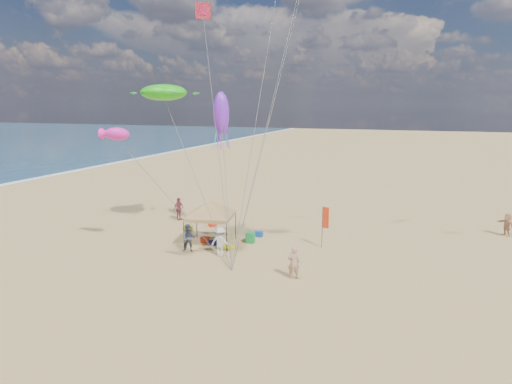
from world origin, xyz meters
TOP-DOWN VIEW (x-y plane):
  - ground at (0.00, 0.00)m, footprint 280.00×280.00m
  - canopy_tent at (-3.57, 4.20)m, footprint 5.42×5.42m
  - feather_flag at (3.50, 6.09)m, footprint 0.42×0.05m
  - cooler_red at (-4.13, 4.43)m, footprint 0.54×0.38m
  - cooler_blue at (-1.23, 6.87)m, footprint 0.54×0.38m
  - bag_navy at (-3.36, 4.08)m, footprint 0.69×0.54m
  - bag_orange at (-5.32, 8.04)m, footprint 0.54×0.69m
  - chair_green at (-1.29, 5.43)m, footprint 0.50×0.50m
  - chair_yellow at (-5.88, 5.27)m, footprint 0.50×0.50m
  - crate_grey at (-2.67, 3.56)m, footprint 0.34×0.30m
  - beach_cart at (-2.23, 3.73)m, footprint 0.90×0.50m
  - person_near_a at (2.93, 0.71)m, footprint 0.74×0.62m
  - person_near_b at (-4.26, 2.46)m, footprint 0.99×0.85m
  - person_near_c at (-2.07, 2.41)m, footprint 1.21×0.74m
  - person_far_a at (-8.64, 8.79)m, footprint 0.66×1.14m
  - person_far_c at (14.95, 13.02)m, footprint 1.22×1.52m
  - turtle_kite at (-7.41, 5.37)m, footprint 3.91×3.52m
  - fish_kite at (-7.63, 0.57)m, footprint 1.86×1.36m
  - squid_kite at (-3.87, 6.75)m, footprint 1.20×1.20m
  - stunt_kite_pink at (-6.53, 9.67)m, footprint 1.23×0.93m

SIDE VIEW (x-z plane):
  - ground at x=0.00m, z-range 0.00..0.00m
  - crate_grey at x=-2.67m, z-range 0.00..0.28m
  - bag_navy at x=-3.36m, z-range 0.00..0.36m
  - bag_orange at x=-5.32m, z-range 0.00..0.36m
  - cooler_red at x=-4.13m, z-range 0.00..0.38m
  - cooler_blue at x=-1.23m, z-range 0.00..0.38m
  - beach_cart at x=-2.23m, z-range 0.08..0.32m
  - chair_green at x=-1.29m, z-range 0.00..0.70m
  - chair_yellow at x=-5.88m, z-range 0.00..0.70m
  - person_far_c at x=14.95m, z-range 0.00..1.62m
  - person_near_a at x=2.93m, z-range 0.00..1.73m
  - person_near_b at x=-4.26m, z-range 0.00..1.78m
  - person_far_a at x=-8.64m, z-range 0.00..1.82m
  - person_near_c at x=-2.07m, z-range 0.00..1.82m
  - feather_flag at x=3.50m, z-range 0.47..3.21m
  - canopy_tent at x=-3.57m, z-range 1.13..4.54m
  - fish_kite at x=-7.63m, z-range 6.97..7.71m
  - squid_kite at x=-3.87m, z-range 7.01..9.85m
  - turtle_kite at x=-7.41m, z-range 9.24..10.32m
  - stunt_kite_pink at x=-6.53m, z-range 15.13..16.16m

